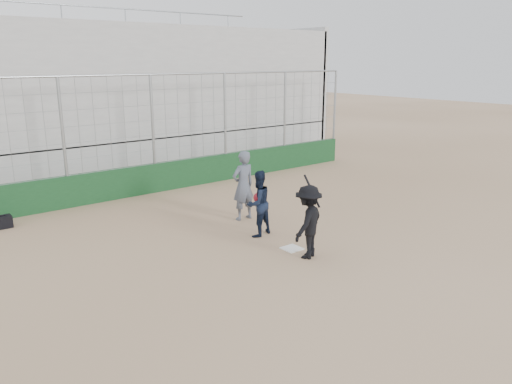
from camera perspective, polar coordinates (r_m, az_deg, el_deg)
ground at (r=12.29m, az=4.11°, el=-6.51°), size 90.00×90.00×0.00m
home_plate at (r=12.28m, az=4.11°, el=-6.46°), size 0.44×0.44×0.02m
backstop at (r=17.59m, az=-11.50°, el=3.06°), size 18.10×0.25×4.04m
bleachers at (r=21.82m, az=-17.88°, el=10.12°), size 20.25×6.70×6.98m
batter_at_plate at (r=11.55m, az=5.96°, el=-3.41°), size 1.28×1.03×1.88m
catcher_crouched at (r=12.97m, az=0.30°, el=-2.57°), size 0.96×0.82×1.17m
umpire at (r=14.23m, az=-1.47°, el=0.35°), size 0.74×0.49×1.80m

